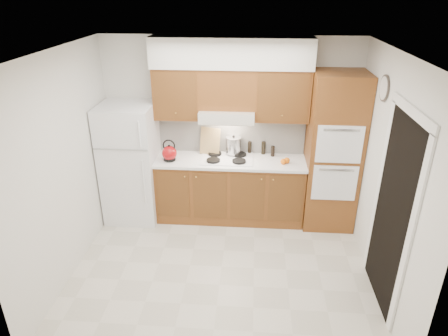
% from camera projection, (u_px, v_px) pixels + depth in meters
% --- Properties ---
extents(floor, '(3.60, 3.60, 0.00)m').
position_uv_depth(floor, '(222.00, 267.00, 4.98)').
color(floor, beige).
rests_on(floor, ground).
extents(ceiling, '(3.60, 3.60, 0.00)m').
position_uv_depth(ceiling, '(221.00, 52.00, 3.89)').
color(ceiling, white).
rests_on(ceiling, wall_back).
extents(wall_back, '(3.60, 0.02, 2.60)m').
position_uv_depth(wall_back, '(230.00, 128.00, 5.79)').
color(wall_back, silver).
rests_on(wall_back, floor).
extents(wall_left, '(0.02, 3.00, 2.60)m').
position_uv_depth(wall_left, '(65.00, 168.00, 4.56)').
color(wall_left, silver).
rests_on(wall_left, floor).
extents(wall_right, '(0.02, 3.00, 2.60)m').
position_uv_depth(wall_right, '(387.00, 178.00, 4.31)').
color(wall_right, silver).
rests_on(wall_right, floor).
extents(fridge, '(0.75, 0.72, 1.72)m').
position_uv_depth(fridge, '(131.00, 163.00, 5.75)').
color(fridge, white).
rests_on(fridge, floor).
extents(base_cabinets, '(2.11, 0.60, 0.90)m').
position_uv_depth(base_cabinets, '(230.00, 190.00, 5.87)').
color(base_cabinets, brown).
rests_on(base_cabinets, floor).
extents(countertop, '(2.13, 0.62, 0.04)m').
position_uv_depth(countertop, '(230.00, 161.00, 5.67)').
color(countertop, white).
rests_on(countertop, base_cabinets).
extents(backsplash, '(2.11, 0.03, 0.56)m').
position_uv_depth(backsplash, '(232.00, 134.00, 5.81)').
color(backsplash, white).
rests_on(backsplash, countertop).
extents(oven_cabinet, '(0.70, 0.65, 2.20)m').
position_uv_depth(oven_cabinet, '(333.00, 153.00, 5.48)').
color(oven_cabinet, brown).
rests_on(oven_cabinet, floor).
extents(upper_cab_left, '(0.63, 0.33, 0.70)m').
position_uv_depth(upper_cab_left, '(177.00, 93.00, 5.46)').
color(upper_cab_left, brown).
rests_on(upper_cab_left, wall_back).
extents(upper_cab_right, '(0.73, 0.33, 0.70)m').
position_uv_depth(upper_cab_right, '(282.00, 95.00, 5.36)').
color(upper_cab_right, brown).
rests_on(upper_cab_right, wall_back).
extents(range_hood, '(0.75, 0.45, 0.15)m').
position_uv_depth(range_hood, '(227.00, 115.00, 5.47)').
color(range_hood, silver).
rests_on(range_hood, wall_back).
extents(upper_cab_over_hood, '(0.75, 0.33, 0.55)m').
position_uv_depth(upper_cab_over_hood, '(228.00, 88.00, 5.38)').
color(upper_cab_over_hood, brown).
rests_on(upper_cab_over_hood, range_hood).
extents(soffit, '(2.13, 0.36, 0.40)m').
position_uv_depth(soffit, '(231.00, 52.00, 5.16)').
color(soffit, silver).
rests_on(soffit, wall_back).
extents(cooktop, '(0.74, 0.50, 0.01)m').
position_uv_depth(cooktop, '(227.00, 159.00, 5.68)').
color(cooktop, white).
rests_on(cooktop, countertop).
extents(doorway, '(0.02, 0.90, 2.10)m').
position_uv_depth(doorway, '(392.00, 215.00, 4.10)').
color(doorway, black).
rests_on(doorway, floor).
extents(wall_clock, '(0.02, 0.30, 0.30)m').
position_uv_depth(wall_clock, '(384.00, 88.00, 4.45)').
color(wall_clock, '#3F3833').
rests_on(wall_clock, wall_right).
extents(kettle, '(0.23, 0.23, 0.21)m').
position_uv_depth(kettle, '(169.00, 153.00, 5.58)').
color(kettle, '#9A0B0E').
rests_on(kettle, countertop).
extents(cutting_board, '(0.31, 0.18, 0.39)m').
position_uv_depth(cutting_board, '(210.00, 141.00, 5.76)').
color(cutting_board, tan).
rests_on(cutting_board, countertop).
extents(stock_pot, '(0.24, 0.24, 0.23)m').
position_uv_depth(stock_pot, '(233.00, 145.00, 5.76)').
color(stock_pot, '#BBBBC0').
rests_on(stock_pot, cooktop).
extents(condiment_a, '(0.06, 0.06, 0.18)m').
position_uv_depth(condiment_a, '(250.00, 148.00, 5.83)').
color(condiment_a, black).
rests_on(condiment_a, countertop).
extents(condiment_b, '(0.08, 0.08, 0.19)m').
position_uv_depth(condiment_b, '(263.00, 148.00, 5.81)').
color(condiment_b, black).
rests_on(condiment_b, countertop).
extents(condiment_c, '(0.06, 0.06, 0.15)m').
position_uv_depth(condiment_c, '(273.00, 151.00, 5.75)').
color(condiment_c, black).
rests_on(condiment_c, countertop).
extents(orange_near, '(0.08, 0.08, 0.08)m').
position_uv_depth(orange_near, '(287.00, 160.00, 5.53)').
color(orange_near, '#FF650D').
rests_on(orange_near, countertop).
extents(orange_far, '(0.09, 0.09, 0.08)m').
position_uv_depth(orange_far, '(283.00, 162.00, 5.50)').
color(orange_far, '#FF530D').
rests_on(orange_far, countertop).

